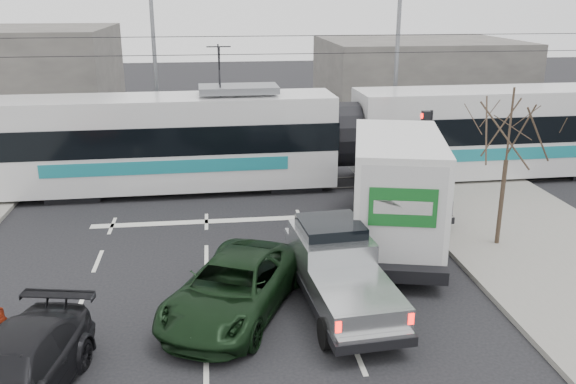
{
  "coord_description": "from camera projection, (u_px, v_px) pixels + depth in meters",
  "views": [
    {
      "loc": [
        -1.37,
        -14.66,
        7.8
      ],
      "look_at": [
        0.95,
        3.57,
        1.8
      ],
      "focal_mm": 38.0,
      "sensor_mm": 36.0,
      "label": 1
    }
  ],
  "objects": [
    {
      "name": "ground",
      "position": [
        270.0,
        298.0,
        16.41
      ],
      "size": [
        120.0,
        120.0,
        0.0
      ],
      "primitive_type": "plane",
      "color": "black",
      "rests_on": "ground"
    },
    {
      "name": "rails",
      "position": [
        247.0,
        186.0,
        25.83
      ],
      "size": [
        60.0,
        1.6,
        0.03
      ],
      "primitive_type": "cube",
      "color": "#33302D",
      "rests_on": "ground"
    },
    {
      "name": "building_right",
      "position": [
        417.0,
        79.0,
        39.7
      ],
      "size": [
        12.0,
        10.0,
        5.0
      ],
      "primitive_type": "cube",
      "color": "slate",
      "rests_on": "ground"
    },
    {
      "name": "bare_tree",
      "position": [
        509.0,
        132.0,
        18.5
      ],
      "size": [
        2.4,
        2.4,
        5.0
      ],
      "color": "#47382B",
      "rests_on": "ground"
    },
    {
      "name": "traffic_signal",
      "position": [
        426.0,
        138.0,
        22.46
      ],
      "size": [
        0.44,
        0.44,
        3.6
      ],
      "color": "black",
      "rests_on": "ground"
    },
    {
      "name": "street_lamp_near",
      "position": [
        393.0,
        53.0,
        28.9
      ],
      "size": [
        2.38,
        0.25,
        9.0
      ],
      "color": "slate",
      "rests_on": "ground"
    },
    {
      "name": "street_lamp_far",
      "position": [
        150.0,
        52.0,
        29.41
      ],
      "size": [
        2.38,
        0.25,
        9.0
      ],
      "color": "slate",
      "rests_on": "ground"
    },
    {
      "name": "catenary",
      "position": [
        245.0,
        95.0,
        24.63
      ],
      "size": [
        60.0,
        0.2,
        7.0
      ],
      "color": "black",
      "rests_on": "ground"
    },
    {
      "name": "tram",
      "position": [
        343.0,
        136.0,
        25.75
      ],
      "size": [
        28.52,
        3.41,
        5.81
      ],
      "rotation": [
        0.0,
        0.0,
        0.02
      ],
      "color": "silver",
      "rests_on": "ground"
    },
    {
      "name": "silver_pickup",
      "position": [
        337.0,
        267.0,
        15.91
      ],
      "size": [
        2.35,
        5.67,
        2.01
      ],
      "rotation": [
        0.0,
        0.0,
        0.08
      ],
      "color": "black",
      "rests_on": "ground"
    },
    {
      "name": "box_truck",
      "position": [
        395.0,
        191.0,
        19.28
      ],
      "size": [
        4.27,
        7.88,
        3.74
      ],
      "rotation": [
        0.0,
        0.0,
        -0.24
      ],
      "color": "black",
      "rests_on": "ground"
    },
    {
      "name": "navy_pickup",
      "position": [
        400.0,
        188.0,
        22.52
      ],
      "size": [
        2.3,
        4.7,
        1.9
      ],
      "rotation": [
        0.0,
        0.0,
        0.15
      ],
      "color": "black",
      "rests_on": "ground"
    },
    {
      "name": "green_car",
      "position": [
        234.0,
        287.0,
        15.39
      ],
      "size": [
        4.4,
        5.77,
        1.46
      ],
      "primitive_type": "imported",
      "rotation": [
        0.0,
        0.0,
        -0.43
      ],
      "color": "black",
      "rests_on": "ground"
    },
    {
      "name": "dark_car",
      "position": [
        11.0,
        377.0,
        11.83
      ],
      "size": [
        2.9,
        5.16,
        1.41
      ],
      "primitive_type": "imported",
      "rotation": [
        0.0,
        0.0,
        -0.2
      ],
      "color": "black",
      "rests_on": "ground"
    }
  ]
}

